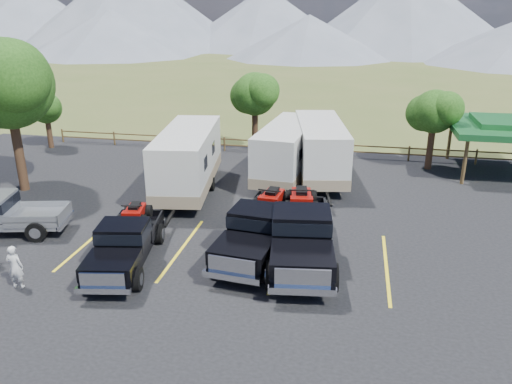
% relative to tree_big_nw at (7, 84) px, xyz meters
% --- Properties ---
extents(ground, '(320.00, 320.00, 0.00)m').
position_rel_tree_big_nw_xyz_m(ground, '(12.55, -9.03, -5.60)').
color(ground, '#455624').
rests_on(ground, ground).
extents(asphalt_lot, '(44.00, 34.00, 0.04)m').
position_rel_tree_big_nw_xyz_m(asphalt_lot, '(12.55, -6.03, -5.58)').
color(asphalt_lot, black).
rests_on(asphalt_lot, ground).
extents(stall_lines, '(12.12, 5.50, 0.01)m').
position_rel_tree_big_nw_xyz_m(stall_lines, '(12.55, -5.03, -5.55)').
color(stall_lines, yellow).
rests_on(stall_lines, asphalt_lot).
extents(tree_big_nw, '(5.54, 5.18, 7.84)m').
position_rel_tree_big_nw_xyz_m(tree_big_nw, '(0.00, 0.00, 0.00)').
color(tree_big_nw, '#311D13').
rests_on(tree_big_nw, ground).
extents(tree_ne_a, '(3.11, 2.92, 4.76)m').
position_rel_tree_big_nw_xyz_m(tree_ne_a, '(21.52, 7.99, -2.11)').
color(tree_ne_a, '#311D13').
rests_on(tree_ne_a, ground).
extents(tree_north, '(3.46, 3.24, 5.25)m').
position_rel_tree_big_nw_xyz_m(tree_north, '(10.52, 9.99, -1.76)').
color(tree_north, '#311D13').
rests_on(tree_north, ground).
extents(tree_nw_small, '(2.59, 2.43, 3.85)m').
position_rel_tree_big_nw_xyz_m(tree_nw_small, '(-3.48, 7.99, -2.81)').
color(tree_nw_small, '#311D13').
rests_on(tree_nw_small, ground).
extents(rail_fence, '(36.12, 0.12, 1.00)m').
position_rel_tree_big_nw_xyz_m(rail_fence, '(14.55, 9.47, -4.99)').
color(rail_fence, brown).
rests_on(rail_fence, ground).
extents(pavilion, '(6.20, 6.20, 3.22)m').
position_rel_tree_big_nw_xyz_m(pavilion, '(25.55, 7.97, -2.81)').
color(pavilion, brown).
rests_on(pavilion, ground).
extents(mountain_range, '(209.00, 71.00, 20.00)m').
position_rel_tree_big_nw_xyz_m(mountain_range, '(4.92, 96.95, 2.28)').
color(mountain_range, slate).
rests_on(mountain_range, ground).
extents(rig_left, '(2.74, 5.89, 1.89)m').
position_rel_tree_big_nw_xyz_m(rig_left, '(8.92, -6.54, -4.64)').
color(rig_left, black).
rests_on(rig_left, asphalt_lot).
extents(rig_center, '(2.83, 6.61, 2.14)m').
position_rel_tree_big_nw_xyz_m(rig_center, '(13.66, -4.62, -4.52)').
color(rig_center, black).
rests_on(rig_center, asphalt_lot).
extents(rig_right, '(3.09, 7.12, 2.30)m').
position_rel_tree_big_nw_xyz_m(rig_right, '(15.31, -4.85, -4.45)').
color(rig_right, black).
rests_on(rig_right, asphalt_lot).
extents(trailer_left, '(3.49, 9.52, 3.29)m').
position_rel_tree_big_nw_xyz_m(trailer_left, '(8.76, 1.33, -3.84)').
color(trailer_left, silver).
rests_on(trailer_left, asphalt_lot).
extents(trailer_center, '(2.99, 8.95, 3.09)m').
position_rel_tree_big_nw_xyz_m(trailer_center, '(13.50, 4.35, -3.94)').
color(trailer_center, silver).
rests_on(trailer_center, asphalt_lot).
extents(trailer_right, '(3.66, 9.22, 3.19)m').
position_rel_tree_big_nw_xyz_m(trailer_right, '(15.26, 4.88, -3.89)').
color(trailer_right, silver).
rests_on(trailer_right, asphalt_lot).
extents(person_a, '(0.60, 0.42, 1.57)m').
position_rel_tree_big_nw_xyz_m(person_a, '(5.97, -8.94, -4.77)').
color(person_a, silver).
rests_on(person_a, asphalt_lot).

